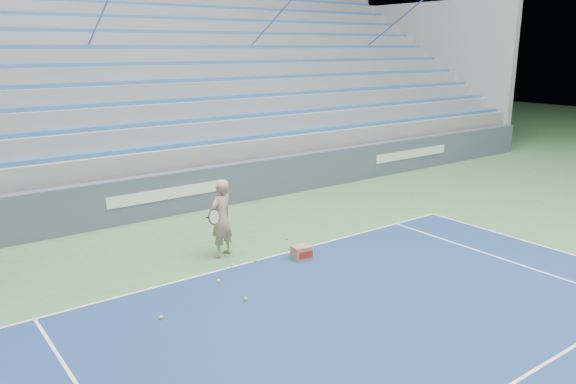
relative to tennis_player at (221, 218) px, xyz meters
The scene contains 10 objects.
sponsor_barrier 3.36m from the tennis_player, 84.16° to the left, with size 30.00×0.32×1.10m.
bleachers 9.19m from the tennis_player, 87.87° to the left, with size 31.00×9.15×7.30m.
tennis_player is the anchor object (origin of this frame).
ball_box 1.77m from the tennis_player, 42.98° to the right, with size 0.41×0.34×0.28m.
tennis_ball_0 1.84m from the tennis_player, ahead, with size 0.07×0.07×0.07m, color #CFF131.
tennis_ball_1 1.11m from the tennis_player, 63.45° to the right, with size 0.07×0.07×0.07m, color #CFF131.
tennis_ball_2 2.96m from the tennis_player, 139.61° to the right, with size 0.07×0.07×0.07m, color #CFF131.
tennis_ball_3 2.34m from the tennis_player, 109.63° to the right, with size 0.07×0.07×0.07m, color #CFF131.
tennis_ball_4 0.99m from the tennis_player, 100.95° to the right, with size 0.07×0.07×0.07m, color #CFF131.
tennis_ball_5 1.56m from the tennis_player, 122.96° to the right, with size 0.07×0.07×0.07m, color #CFF131.
Camera 1 is at (-5.69, 3.05, 4.17)m, focal length 35.00 mm.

